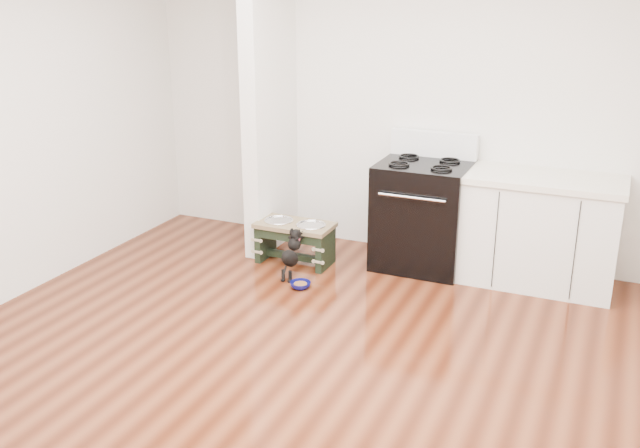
{
  "coord_description": "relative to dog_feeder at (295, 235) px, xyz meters",
  "views": [
    {
      "loc": [
        1.78,
        -3.52,
        2.4
      ],
      "look_at": [
        -0.41,
        1.48,
        0.51
      ],
      "focal_mm": 40.0,
      "sensor_mm": 36.0,
      "label": 1
    }
  ],
  "objects": [
    {
      "name": "oven_range",
      "position": [
        1.03,
        0.39,
        0.22
      ],
      "size": [
        0.76,
        0.69,
        1.14
      ],
      "color": "black",
      "rests_on": "ground"
    },
    {
      "name": "room_shell",
      "position": [
        0.78,
        -1.77,
        1.36
      ],
      "size": [
        5.0,
        5.0,
        5.0
      ],
      "color": "silver",
      "rests_on": "ground"
    },
    {
      "name": "partition_wall",
      "position": [
        -0.39,
        0.33,
        1.09
      ],
      "size": [
        0.15,
        0.8,
        2.7
      ],
      "primitive_type": "cube",
      "color": "silver",
      "rests_on": "ground"
    },
    {
      "name": "cabinet_run",
      "position": [
        2.01,
        0.41,
        0.19
      ],
      "size": [
        1.24,
        0.64,
        0.91
      ],
      "color": "silver",
      "rests_on": "ground"
    },
    {
      "name": "dog_feeder",
      "position": [
        0.0,
        0.0,
        0.0
      ],
      "size": [
        0.67,
        0.36,
        0.38
      ],
      "color": "black",
      "rests_on": "ground"
    },
    {
      "name": "floor_bowl",
      "position": [
        0.28,
        -0.48,
        -0.24
      ],
      "size": [
        0.21,
        0.21,
        0.05
      ],
      "rotation": [
        0.0,
        0.0,
        -0.29
      ],
      "color": "#0B0C4F",
      "rests_on": "ground"
    },
    {
      "name": "puppy",
      "position": [
        0.12,
        -0.31,
        -0.04
      ],
      "size": [
        0.12,
        0.35,
        0.41
      ],
      "color": "black",
      "rests_on": "ground"
    },
    {
      "name": "ground",
      "position": [
        0.78,
        -1.77,
        -0.26
      ],
      "size": [
        5.0,
        5.0,
        0.0
      ],
      "primitive_type": "plane",
      "color": "#40180B",
      "rests_on": "ground"
    }
  ]
}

